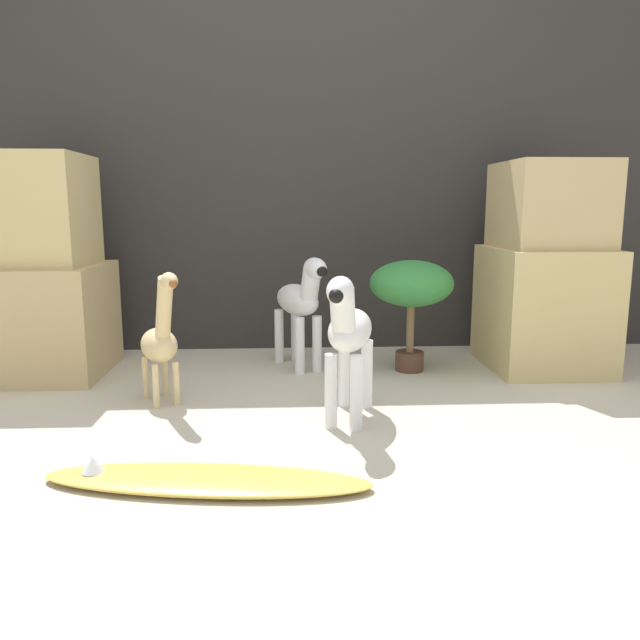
{
  "coord_description": "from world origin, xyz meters",
  "views": [
    {
      "loc": [
        -0.07,
        -2.09,
        0.84
      ],
      "look_at": [
        0.08,
        0.73,
        0.33
      ],
      "focal_mm": 35.0,
      "sensor_mm": 36.0,
      "label": 1
    }
  ],
  "objects_px": {
    "potted_palm_front": "(411,287)",
    "surfboard": "(204,479)",
    "zebra_right": "(348,333)",
    "giraffe_figurine": "(161,338)",
    "zebra_left": "(300,302)"
  },
  "relations": [
    {
      "from": "zebra_left",
      "to": "surfboard",
      "type": "height_order",
      "value": "zebra_left"
    },
    {
      "from": "giraffe_figurine",
      "to": "zebra_right",
      "type": "bearing_deg",
      "value": -18.74
    },
    {
      "from": "zebra_right",
      "to": "zebra_left",
      "type": "height_order",
      "value": "same"
    },
    {
      "from": "zebra_right",
      "to": "potted_palm_front",
      "type": "bearing_deg",
      "value": 62.33
    },
    {
      "from": "potted_palm_front",
      "to": "surfboard",
      "type": "height_order",
      "value": "potted_palm_front"
    },
    {
      "from": "zebra_right",
      "to": "potted_palm_front",
      "type": "relative_size",
      "value": 1.04
    },
    {
      "from": "surfboard",
      "to": "giraffe_figurine",
      "type": "bearing_deg",
      "value": 108.64
    },
    {
      "from": "zebra_right",
      "to": "giraffe_figurine",
      "type": "distance_m",
      "value": 0.82
    },
    {
      "from": "zebra_left",
      "to": "potted_palm_front",
      "type": "xyz_separation_m",
      "value": [
        0.56,
        -0.07,
        0.08
      ]
    },
    {
      "from": "zebra_right",
      "to": "surfboard",
      "type": "distance_m",
      "value": 0.83
    },
    {
      "from": "zebra_left",
      "to": "giraffe_figurine",
      "type": "relative_size",
      "value": 1.02
    },
    {
      "from": "zebra_left",
      "to": "potted_palm_front",
      "type": "bearing_deg",
      "value": -7.28
    },
    {
      "from": "zebra_right",
      "to": "zebra_left",
      "type": "relative_size",
      "value": 1.0
    },
    {
      "from": "giraffe_figurine",
      "to": "surfboard",
      "type": "xyz_separation_m",
      "value": [
        0.28,
        -0.83,
        -0.27
      ]
    },
    {
      "from": "zebra_right",
      "to": "potted_palm_front",
      "type": "height_order",
      "value": "zebra_right"
    }
  ]
}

